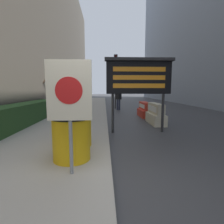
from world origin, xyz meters
TOP-DOWN VIEW (x-y plane):
  - ground_plane at (0.00, 0.00)m, footprint 120.00×120.00m
  - hedge_strip at (-3.47, 4.85)m, footprint 0.90×6.59m
  - bare_tree at (-3.39, 8.78)m, footprint 1.48×1.24m
  - barrel_drum_foreground at (-0.79, 0.85)m, footprint 0.77×0.77m
  - barrel_drum_middle at (-0.84, 1.74)m, footprint 0.77×0.77m
  - warning_sign at (-0.69, 0.21)m, footprint 0.72×0.08m
  - message_board at (1.11, 3.72)m, footprint 2.44×0.36m
  - jersey_barrier_cream at (2.25, 5.29)m, footprint 0.56×1.64m
  - jersey_barrier_red_striped at (2.25, 7.41)m, footprint 0.62×1.69m
  - traffic_cone_near at (2.35, 6.88)m, footprint 0.42×0.42m
  - traffic_light_near_curb at (0.81, 11.89)m, footprint 0.28×0.44m
  - pedestrian_worker at (0.98, 11.02)m, footprint 0.48×0.52m

SIDE VIEW (x-z plane):
  - ground_plane at x=0.00m, z-range 0.00..0.00m
  - traffic_cone_near at x=2.35m, z-range -0.01..0.74m
  - jersey_barrier_red_striped at x=2.25m, z-range -0.05..0.80m
  - jersey_barrier_cream at x=2.25m, z-range -0.06..0.89m
  - hedge_strip at x=-3.47m, z-range 0.17..1.01m
  - barrel_drum_foreground at x=-0.79m, z-range 0.17..1.07m
  - barrel_drum_middle at x=-0.84m, z-range 0.17..1.07m
  - pedestrian_worker at x=0.98m, z-range 0.15..1.86m
  - warning_sign at x=-0.69m, z-range 0.52..2.40m
  - bare_tree at x=-3.39m, z-range 0.09..3.15m
  - message_board at x=1.11m, z-range 0.68..3.36m
  - traffic_light_near_curb at x=0.81m, z-range 0.96..5.33m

